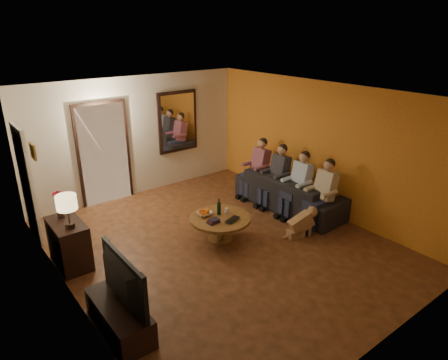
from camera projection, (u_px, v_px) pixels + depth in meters
floor at (221, 245)px, 6.96m from camera, size 5.00×6.00×0.01m
ceiling at (220, 94)px, 6.01m from camera, size 5.00×6.00×0.01m
back_wall at (138, 137)px, 8.70m from camera, size 5.00×0.02×2.60m
front_wall at (389, 253)px, 4.27m from camera, size 5.00×0.02×2.60m
left_wall at (64, 217)px, 5.06m from camera, size 0.02×6.00×2.60m
right_wall at (321, 148)px, 7.90m from camera, size 0.02×6.00×2.60m
orange_accent at (321, 148)px, 7.90m from camera, size 0.01×6.00×2.60m
kitchen_doorway at (104, 155)px, 8.32m from camera, size 1.00×0.06×2.10m
door_trim at (104, 155)px, 8.31m from camera, size 1.12×0.04×2.22m
fridge_glimpse at (116, 159)px, 8.52m from camera, size 0.45×0.03×1.70m
mirror_frame at (178, 122)px, 9.16m from camera, size 1.00×0.05×1.40m
mirror_glass at (178, 122)px, 9.14m from camera, size 0.86×0.02×1.26m
white_door at (27, 184)px, 6.89m from camera, size 0.06×0.85×2.04m
framed_art at (33, 151)px, 5.84m from camera, size 0.03×0.28×0.24m
art_canvas at (34, 151)px, 5.85m from camera, size 0.01×0.22×0.18m
dresser at (69, 244)px, 6.27m from camera, size 0.45×0.84×0.74m
table_lamp at (68, 212)px, 5.87m from camera, size 0.30×0.30×0.54m
flower_vase at (59, 205)px, 6.21m from camera, size 0.14×0.14×0.44m
tv_stand at (119, 317)px, 4.96m from camera, size 0.45×1.16×0.39m
tv at (115, 282)px, 4.77m from camera, size 1.14×0.15×0.66m
sofa at (291, 192)px, 8.26m from camera, size 2.45×1.04×0.71m
person_a at (323, 196)px, 7.45m from camera, size 0.60×0.40×1.20m
person_b at (299, 186)px, 7.89m from camera, size 0.60×0.40×1.20m
person_c at (277, 177)px, 8.34m from camera, size 0.60×0.40×1.20m
person_d at (258, 170)px, 8.78m from camera, size 0.60×0.40×1.20m
dog at (301, 222)px, 7.15m from camera, size 0.60×0.37×0.56m
coffee_table at (220, 228)px, 7.04m from camera, size 1.24×1.24×0.45m
bowl at (204, 214)px, 7.01m from camera, size 0.26×0.26×0.06m
oranges at (204, 210)px, 6.98m from camera, size 0.20×0.20×0.08m
wine_bottle at (219, 206)px, 7.00m from camera, size 0.07×0.07×0.31m
wine_glass at (226, 211)px, 7.08m from camera, size 0.06×0.06×0.10m
book_stack at (213, 221)px, 6.75m from camera, size 0.20×0.15×0.07m
laptop at (235, 221)px, 6.80m from camera, size 0.38×0.31×0.03m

